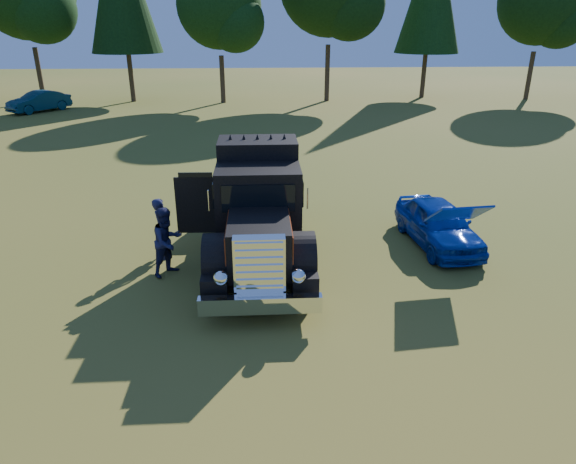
# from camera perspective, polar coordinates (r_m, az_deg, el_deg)

# --- Properties ---
(ground) EXTENTS (120.00, 120.00, 0.00)m
(ground) POSITION_cam_1_polar(r_m,az_deg,el_deg) (12.34, 3.23, -5.90)
(ground) COLOR #3E5318
(ground) RESTS_ON ground
(diamond_t_truck) EXTENTS (3.38, 7.16, 3.00)m
(diamond_t_truck) POSITION_cam_1_polar(r_m,az_deg,el_deg) (13.17, -3.28, 2.10)
(diamond_t_truck) COLOR black
(diamond_t_truck) RESTS_ON ground
(hotrod_coupe) EXTENTS (1.82, 4.10, 1.89)m
(hotrod_coupe) POSITION_cam_1_polar(r_m,az_deg,el_deg) (14.84, 16.38, 0.90)
(hotrod_coupe) COLOR #0E07A6
(hotrod_coupe) RESTS_ON ground
(spectator_near) EXTENTS (0.49, 0.66, 1.65)m
(spectator_near) POSITION_cam_1_polar(r_m,az_deg,el_deg) (13.79, -13.84, 0.39)
(spectator_near) COLOR #1D1D44
(spectator_near) RESTS_ON ground
(spectator_far) EXTENTS (1.05, 1.07, 1.73)m
(spectator_far) POSITION_cam_1_polar(r_m,az_deg,el_deg) (12.84, -13.23, -1.02)
(spectator_far) COLOR #212B4E
(spectator_far) RESTS_ON ground
(distant_teal_car) EXTENTS (3.70, 4.16, 1.37)m
(distant_teal_car) POSITION_cam_1_polar(r_m,az_deg,el_deg) (40.10, -25.95, 12.91)
(distant_teal_car) COLOR #093635
(distant_teal_car) RESTS_ON ground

